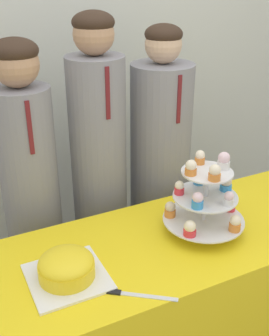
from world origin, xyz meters
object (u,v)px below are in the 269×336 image
cake_knife (123,293)px  student_1 (100,182)px  student_0 (32,202)px  student_2 (159,177)px  round_cake (66,267)px  cupcake_stand (205,197)px

cake_knife → student_1: bearing=109.5°
student_0 → student_2: (0.66, 0.00, -0.02)m
cake_knife → student_0: bearing=134.6°
round_cake → student_0: 0.59m
cake_knife → student_1: 0.77m
cupcake_stand → student_0: student_0 is taller
cupcake_stand → student_2: 0.59m
student_0 → round_cake: bearing=-92.5°
student_1 → cupcake_stand: bearing=-68.3°
round_cake → student_0: student_0 is taller
round_cake → cake_knife: round_cake is taller
round_cake → student_1: size_ratio=0.17×
round_cake → student_0: (0.03, 0.58, -0.06)m
round_cake → student_1: bearing=58.7°
student_1 → student_2: bearing=0.0°
cake_knife → student_2: (0.55, 0.74, -0.04)m
student_1 → cake_knife: bearing=-106.5°
cupcake_stand → student_2: size_ratio=0.23×
cake_knife → student_0: 0.74m
round_cake → cupcake_stand: (0.57, 0.03, 0.11)m
student_0 → student_1: 0.33m
student_1 → round_cake: bearing=-121.3°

